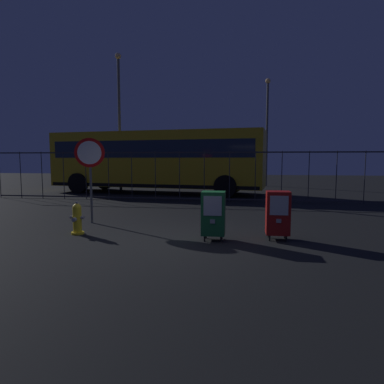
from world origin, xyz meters
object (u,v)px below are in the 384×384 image
at_px(newspaper_box_secondary, 278,213).
at_px(fire_hydrant, 77,219).
at_px(street_light_near_right, 267,124).
at_px(bus_near, 157,159).
at_px(stop_sign, 90,162).
at_px(street_light_near_left, 119,112).
at_px(newspaper_box_primary, 213,213).

bearing_deg(newspaper_box_secondary, fire_hydrant, -178.29).
distance_m(newspaper_box_secondary, street_light_near_right, 14.69).
relative_size(bus_near, street_light_near_right, 1.63).
xyz_separation_m(stop_sign, bus_near, (-0.27, 7.97, 0.11)).
bearing_deg(street_light_near_left, newspaper_box_secondary, -54.20).
relative_size(fire_hydrant, bus_near, 0.07).
xyz_separation_m(newspaper_box_primary, stop_sign, (-3.34, 1.41, 1.03)).
bearing_deg(stop_sign, newspaper_box_primary, -22.85).
distance_m(newspaper_box_primary, street_light_near_left, 12.15).
height_order(bus_near, street_light_near_left, street_light_near_left).
distance_m(bus_near, street_light_near_right, 7.99).
bearing_deg(street_light_near_right, newspaper_box_secondary, -93.05).
bearing_deg(bus_near, fire_hydrant, -79.36).
xyz_separation_m(fire_hydrant, bus_near, (-0.54, 9.26, 1.36)).
bearing_deg(street_light_near_left, bus_near, -18.16).
xyz_separation_m(bus_near, street_light_near_right, (5.70, 5.17, 2.14)).
xyz_separation_m(newspaper_box_secondary, bus_near, (-4.94, 9.13, 1.14)).
height_order(stop_sign, bus_near, bus_near).
bearing_deg(newspaper_box_secondary, street_light_near_right, 86.95).
bearing_deg(bus_near, street_light_near_right, 49.56).
relative_size(newspaper_box_secondary, street_light_near_right, 0.15).
relative_size(bus_near, street_light_near_left, 1.51).
bearing_deg(bus_near, newspaper_box_secondary, -54.29).
relative_size(newspaper_box_primary, bus_near, 0.10).
height_order(fire_hydrant, street_light_near_left, street_light_near_left).
distance_m(fire_hydrant, street_light_near_left, 10.99).
bearing_deg(street_light_near_right, bus_near, -137.75).
bearing_deg(street_light_near_left, street_light_near_right, 29.62).
xyz_separation_m(fire_hydrant, street_light_near_right, (5.16, 14.43, 3.50)).
distance_m(newspaper_box_secondary, street_light_near_left, 12.63).
relative_size(newspaper_box_primary, newspaper_box_secondary, 1.00).
distance_m(fire_hydrant, bus_near, 9.37).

